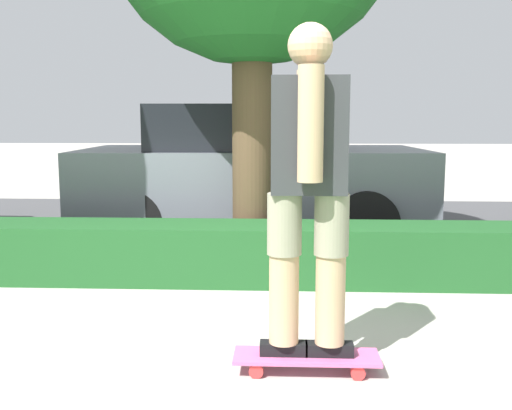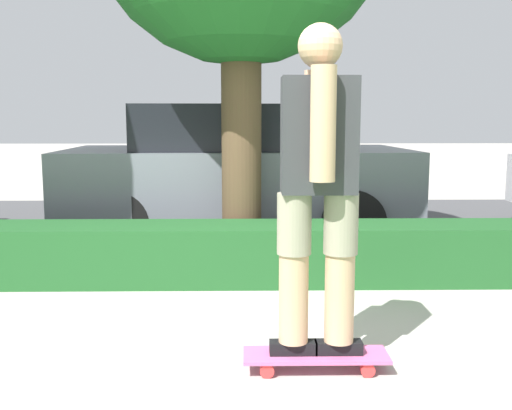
{
  "view_description": "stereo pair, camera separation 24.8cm",
  "coord_description": "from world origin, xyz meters",
  "views": [
    {
      "loc": [
        0.39,
        -3.37,
        1.38
      ],
      "look_at": [
        0.21,
        0.6,
        0.8
      ],
      "focal_mm": 42.0,
      "sensor_mm": 36.0,
      "label": 1
    },
    {
      "loc": [
        0.14,
        -3.38,
        1.38
      ],
      "look_at": [
        0.21,
        0.6,
        0.8
      ],
      "focal_mm": 42.0,
      "sensor_mm": 36.0,
      "label": 2
    }
  ],
  "objects": [
    {
      "name": "skateboard",
      "position": [
        0.52,
        -0.24,
        0.08
      ],
      "size": [
        0.8,
        0.24,
        0.1
      ],
      "color": "#DB5B93",
      "rests_on": "ground_plane"
    },
    {
      "name": "hedge_row",
      "position": [
        0.0,
        1.6,
        0.25
      ],
      "size": [
        18.15,
        0.6,
        0.49
      ],
      "color": "#1E5123",
      "rests_on": "ground_plane"
    },
    {
      "name": "ground_plane",
      "position": [
        0.0,
        0.0,
        0.0
      ],
      "size": [
        60.0,
        60.0,
        0.0
      ],
      "primitive_type": "plane",
      "color": "#ADA89E"
    },
    {
      "name": "parked_car_middle",
      "position": [
        0.01,
        3.51,
        0.8
      ],
      "size": [
        3.92,
        2.06,
        1.53
      ],
      "rotation": [
        0.0,
        0.0,
        0.04
      ],
      "color": "slate",
      "rests_on": "ground_plane"
    },
    {
      "name": "street_asphalt",
      "position": [
        0.0,
        4.2,
        0.0
      ],
      "size": [
        18.15,
        5.0,
        0.01
      ],
      "color": "#474749",
      "rests_on": "ground_plane"
    },
    {
      "name": "skater_person",
      "position": [
        0.52,
        -0.24,
        1.04
      ],
      "size": [
        0.51,
        0.45,
        1.76
      ],
      "color": "black",
      "rests_on": "skateboard"
    }
  ]
}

